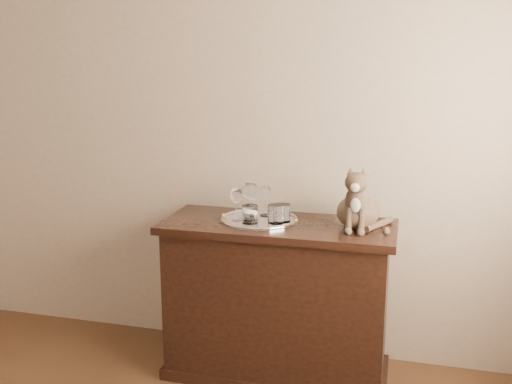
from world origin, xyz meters
TOP-DOWN VIEW (x-y plane):
  - wall_back at (0.00, 2.25)m, footprint 4.00×0.10m
  - sideboard at (0.60, 1.94)m, footprint 1.20×0.50m
  - tray at (0.50, 1.95)m, footprint 0.40×0.40m
  - wine_glass_a at (0.41, 2.04)m, footprint 0.07×0.07m
  - wine_glass_b at (0.51, 2.04)m, footprint 0.06×0.06m
  - wine_glass_c at (0.38, 1.92)m, footprint 0.07×0.07m
  - wine_glass_d at (0.45, 1.96)m, footprint 0.07×0.07m
  - tumbler_a at (0.60, 1.91)m, footprint 0.08×0.08m
  - tumbler_b at (0.47, 1.87)m, footprint 0.08×0.08m
  - tumbler_c at (0.62, 1.94)m, footprint 0.08×0.08m
  - cat at (1.00, 1.96)m, footprint 0.33×0.31m

SIDE VIEW (x-z plane):
  - sideboard at x=0.60m, z-range 0.00..0.85m
  - tray at x=0.50m, z-range 0.85..0.86m
  - tumbler_c at x=0.62m, z-range 0.86..0.95m
  - tumbler_b at x=0.47m, z-range 0.86..0.95m
  - tumbler_a at x=0.60m, z-range 0.86..0.95m
  - wine_glass_b at x=0.51m, z-range 0.86..1.03m
  - wine_glass_c at x=0.38m, z-range 0.86..1.03m
  - wine_glass_a at x=0.41m, z-range 0.86..1.03m
  - wine_glass_d at x=0.45m, z-range 0.86..1.05m
  - cat at x=1.00m, z-range 0.85..1.18m
  - wall_back at x=0.00m, z-range 0.00..2.70m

